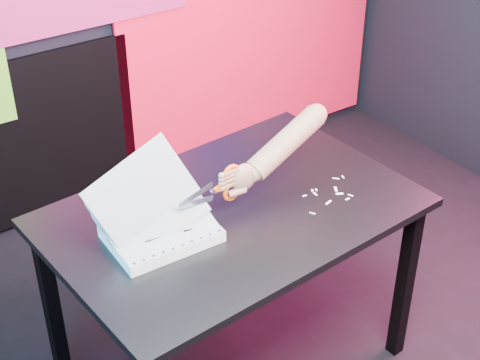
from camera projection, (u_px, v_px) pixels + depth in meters
room at (357, 30)px, 2.24m from camera, size 3.01×3.01×2.71m
backdrop at (153, 10)px, 3.50m from camera, size 2.88×0.05×2.08m
work_table at (232, 229)px, 2.54m from camera, size 1.28×0.91×0.75m
printout_stack at (160, 231)px, 2.34m from camera, size 0.39×0.25×0.33m
scissors at (227, 185)px, 2.40m from camera, size 0.25×0.03×0.14m
hand_forearm at (279, 148)px, 2.48m from camera, size 0.45×0.11×0.21m
paper_clippings at (331, 193)px, 2.57m from camera, size 0.24×0.14×0.00m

